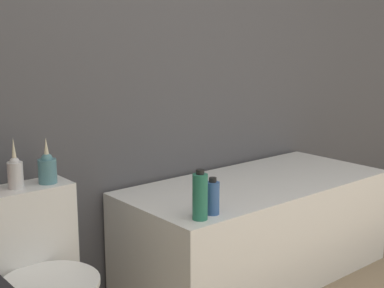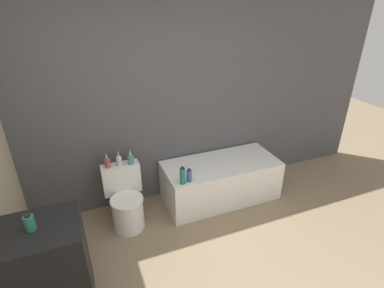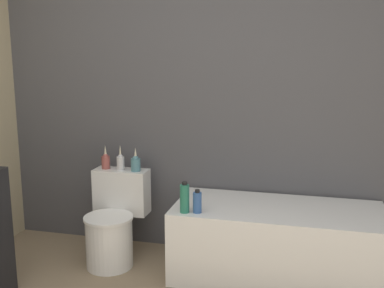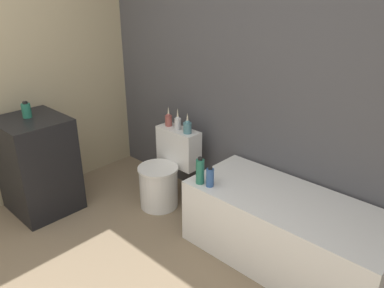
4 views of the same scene
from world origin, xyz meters
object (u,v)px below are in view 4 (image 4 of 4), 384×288
object	(u,v)px
vase_gold	(169,119)
vase_bronze	(187,126)
toilet	(166,172)
shampoo_bottle_tall	(200,171)
bathtub	(285,230)
shampoo_bottle_short	(210,177)
soap_bottle_glass	(26,110)
vase_silver	(178,122)

from	to	relation	value
vase_gold	vase_bronze	world-z (taller)	vase_gold
toilet	shampoo_bottle_tall	distance (m)	0.74
bathtub	shampoo_bottle_tall	size ratio (longest dim) A/B	6.84
bathtub	shampoo_bottle_short	size ratio (longest dim) A/B	9.06
vase_bronze	bathtub	bearing A→B (deg)	-6.13
vase_bronze	shampoo_bottle_short	size ratio (longest dim) A/B	1.16
bathtub	vase_gold	bearing A→B (deg)	174.40
bathtub	vase_bronze	xyz separation A→B (m)	(-1.13, 0.12, 0.50)
bathtub	shampoo_bottle_short	bearing A→B (deg)	-155.84
soap_bottle_glass	vase_gold	xyz separation A→B (m)	(0.69, 1.03, -0.18)
vase_gold	vase_silver	distance (m)	0.13
vase_gold	shampoo_bottle_short	world-z (taller)	vase_gold
bathtub	soap_bottle_glass	size ratio (longest dim) A/B	10.39
toilet	shampoo_bottle_short	xyz separation A→B (m)	(0.72, -0.20, 0.29)
toilet	vase_bronze	distance (m)	0.50
soap_bottle_glass	vase_gold	distance (m)	1.25
shampoo_bottle_tall	shampoo_bottle_short	world-z (taller)	shampoo_bottle_tall
soap_bottle_glass	shampoo_bottle_short	xyz separation A→B (m)	(1.54, 0.65, -0.34)
toilet	vase_gold	distance (m)	0.50
shampoo_bottle_tall	toilet	bearing A→B (deg)	160.94
vase_gold	shampoo_bottle_tall	bearing A→B (deg)	-27.26
bathtub	soap_bottle_glass	world-z (taller)	soap_bottle_glass
bathtub	vase_gold	size ratio (longest dim) A/B	7.71
vase_gold	toilet	bearing A→B (deg)	-53.12
bathtub	soap_bottle_glass	distance (m)	2.36
soap_bottle_glass	shampoo_bottle_tall	distance (m)	1.62
vase_bronze	shampoo_bottle_tall	bearing A→B (deg)	-37.07
bathtub	shampoo_bottle_short	world-z (taller)	shampoo_bottle_short
vase_gold	shampoo_bottle_short	bearing A→B (deg)	-23.95
vase_silver	vase_bronze	bearing A→B (deg)	-3.37
vase_bronze	shampoo_bottle_short	world-z (taller)	vase_bronze
toilet	shampoo_bottle_short	distance (m)	0.80
toilet	vase_gold	bearing A→B (deg)	126.88
soap_bottle_glass	vase_silver	distance (m)	1.32
toilet	shampoo_bottle_short	world-z (taller)	toilet
soap_bottle_glass	shampoo_bottle_short	bearing A→B (deg)	23.01
shampoo_bottle_tall	vase_gold	bearing A→B (deg)	152.74
shampoo_bottle_short	vase_silver	bearing A→B (deg)	152.74
toilet	vase_bronze	xyz separation A→B (m)	(0.13, 0.16, 0.45)
bathtub	vase_silver	world-z (taller)	vase_silver
shampoo_bottle_tall	vase_silver	bearing A→B (deg)	148.59
bathtub	vase_gold	distance (m)	1.49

